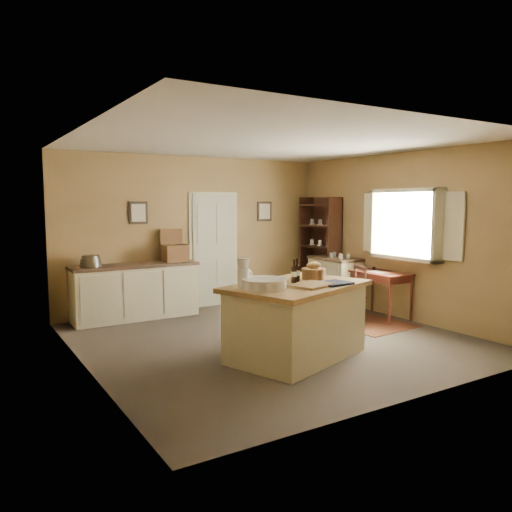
{
  "coord_description": "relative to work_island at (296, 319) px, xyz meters",
  "views": [
    {
      "loc": [
        -3.75,
        -5.66,
        1.89
      ],
      "look_at": [
        -0.13,
        0.22,
        1.15
      ],
      "focal_mm": 35.0,
      "sensor_mm": 36.0,
      "label": 1
    }
  ],
  "objects": [
    {
      "name": "shelving_unit",
      "position": [
        2.56,
        2.67,
        0.51
      ],
      "size": [
        0.34,
        0.9,
        1.99
      ],
      "color": "black",
      "rests_on": "ground"
    },
    {
      "name": "wall_front",
      "position": [
        0.21,
        -1.66,
        0.87
      ],
      "size": [
        5.0,
        0.1,
        2.7
      ],
      "primitive_type": "cube",
      "color": "olive",
      "rests_on": "ground"
    },
    {
      "name": "wall_left",
      "position": [
        -2.29,
        0.84,
        0.87
      ],
      "size": [
        0.1,
        5.0,
        2.7
      ],
      "primitive_type": "cube",
      "color": "olive",
      "rests_on": "ground"
    },
    {
      "name": "desk_chair",
      "position": [
        1.69,
        0.93,
        -0.04
      ],
      "size": [
        0.52,
        0.52,
        0.89
      ],
      "primitive_type": null,
      "rotation": [
        0.0,
        0.0,
        -0.3
      ],
      "color": "black",
      "rests_on": "ground"
    },
    {
      "name": "writing_desk",
      "position": [
        2.41,
        0.96,
        0.19
      ],
      "size": [
        0.57,
        0.94,
        0.82
      ],
      "color": "#3A140D",
      "rests_on": "ground"
    },
    {
      "name": "ground",
      "position": [
        0.21,
        0.84,
        -0.48
      ],
      "size": [
        5.0,
        5.0,
        0.0
      ],
      "primitive_type": "plane",
      "color": "#4D443A",
      "rests_on": "ground"
    },
    {
      "name": "door",
      "position": [
        0.56,
        3.31,
        0.57
      ],
      "size": [
        0.97,
        0.06,
        2.11
      ],
      "primitive_type": "cube",
      "color": "#B5B89E",
      "rests_on": "ground"
    },
    {
      "name": "right_cabinet",
      "position": [
        2.41,
        2.09,
        -0.02
      ],
      "size": [
        0.55,
        0.98,
        0.99
      ],
      "color": "beige",
      "rests_on": "ground"
    },
    {
      "name": "wall_right",
      "position": [
        2.71,
        0.84,
        0.87
      ],
      "size": [
        0.1,
        5.0,
        2.7
      ],
      "primitive_type": "cube",
      "color": "olive",
      "rests_on": "ground"
    },
    {
      "name": "rug",
      "position": [
        1.96,
        0.96,
        -0.48
      ],
      "size": [
        1.2,
        1.67,
        0.01
      ],
      "primitive_type": "cube",
      "rotation": [
        0.0,
        0.0,
        0.07
      ],
      "color": "#552918",
      "rests_on": "ground"
    },
    {
      "name": "work_island",
      "position": [
        0.0,
        0.0,
        0.0
      ],
      "size": [
        2.01,
        1.64,
        1.2
      ],
      "rotation": [
        0.0,
        0.0,
        0.33
      ],
      "color": "beige",
      "rests_on": "ground"
    },
    {
      "name": "ceiling",
      "position": [
        0.21,
        0.84,
        2.22
      ],
      "size": [
        5.0,
        5.0,
        0.0
      ],
      "primitive_type": "plane",
      "color": "silver",
      "rests_on": "wall_back"
    },
    {
      "name": "framed_prints",
      "position": [
        0.41,
        3.32,
        1.24
      ],
      "size": [
        2.82,
        0.02,
        0.38
      ],
      "color": "black",
      "rests_on": "ground"
    },
    {
      "name": "wall_back",
      "position": [
        0.21,
        3.34,
        0.87
      ],
      "size": [
        5.0,
        0.1,
        2.7
      ],
      "primitive_type": "cube",
      "color": "olive",
      "rests_on": "ground"
    },
    {
      "name": "window",
      "position": [
        2.63,
        0.64,
        1.07
      ],
      "size": [
        0.25,
        1.99,
        1.12
      ],
      "color": "beige",
      "rests_on": "ground"
    },
    {
      "name": "sideboard",
      "position": [
        -1.0,
        3.04,
        -0.0
      ],
      "size": [
        2.04,
        0.58,
        1.18
      ],
      "color": "beige",
      "rests_on": "ground"
    }
  ]
}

